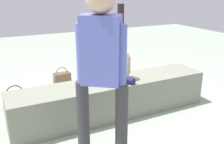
{
  "coord_description": "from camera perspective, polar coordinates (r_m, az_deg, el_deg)",
  "views": [
    {
      "loc": [
        -1.31,
        -2.6,
        1.52
      ],
      "look_at": [
        -0.19,
        -0.36,
        0.68
      ],
      "focal_mm": 41.61,
      "sensor_mm": 36.0,
      "label": 1
    }
  ],
  "objects": [
    {
      "name": "party_cup_red",
      "position": [
        3.52,
        -16.29,
        -6.83
      ],
      "size": [
        0.07,
        0.07,
        0.12
      ],
      "primitive_type": "cylinder",
      "color": "red",
      "rests_on": "ground_plane"
    },
    {
      "name": "water_bottle_near_gift",
      "position": [
        4.03,
        3.14,
        -2.07
      ],
      "size": [
        0.07,
        0.07,
        0.24
      ],
      "color": "silver",
      "rests_on": "ground_plane"
    },
    {
      "name": "handbag_brown_canvas",
      "position": [
        4.22,
        -10.9,
        -1.48
      ],
      "size": [
        0.26,
        0.14,
        0.3
      ],
      "color": "brown",
      "rests_on": "ground_plane"
    },
    {
      "name": "adult_standing",
      "position": [
        2.12,
        -2.37,
        2.31
      ],
      "size": [
        0.39,
        0.34,
        1.54
      ],
      "color": "#363337",
      "rests_on": "ground_plane"
    },
    {
      "name": "water_bottle_far_side",
      "position": [
        3.9,
        -2.4,
        -2.84
      ],
      "size": [
        0.08,
        0.08,
        0.23
      ],
      "color": "silver",
      "rests_on": "ground_plane"
    },
    {
      "name": "cake_plate",
      "position": [
        3.06,
        -3.72,
        -1.96
      ],
      "size": [
        0.22,
        0.22,
        0.07
      ],
      "color": "#E0594C",
      "rests_on": "concrete_ledge"
    },
    {
      "name": "handbag_black_leather",
      "position": [
        3.6,
        -20.41,
        -5.85
      ],
      "size": [
        0.3,
        0.13,
        0.32
      ],
      "color": "black",
      "rests_on": "ground_plane"
    },
    {
      "name": "child_seated",
      "position": [
        3.08,
        1.7,
        2.0
      ],
      "size": [
        0.29,
        0.34,
        0.48
      ],
      "color": "#1E1B4D",
      "rests_on": "concrete_ledge"
    },
    {
      "name": "concrete_ledge",
      "position": [
        3.19,
        0.11,
        -5.69
      ],
      "size": [
        2.44,
        0.48,
        0.43
      ],
      "primitive_type": "cube",
      "color": "gray",
      "rests_on": "ground_plane"
    },
    {
      "name": "railing_post",
      "position": [
        4.47,
        1.85,
        4.95
      ],
      "size": [
        0.36,
        0.36,
        1.24
      ],
      "color": "black",
      "rests_on": "ground_plane"
    },
    {
      "name": "cake_box_white",
      "position": [
        3.44,
        -12.37,
        -6.95
      ],
      "size": [
        0.4,
        0.38,
        0.14
      ],
      "primitive_type": "cube",
      "rotation": [
        0.0,
        0.0,
        0.32
      ],
      "color": "white",
      "rests_on": "ground_plane"
    },
    {
      "name": "ground_plane",
      "position": [
        3.28,
        0.11,
        -9.15
      ],
      "size": [
        12.0,
        12.0,
        0.0
      ],
      "primitive_type": "plane",
      "color": "#95A491"
    },
    {
      "name": "gift_bag",
      "position": [
        4.22,
        7.63,
        -1.01
      ],
      "size": [
        0.22,
        0.11,
        0.29
      ],
      "color": "gold",
      "rests_on": "ground_plane"
    }
  ]
}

